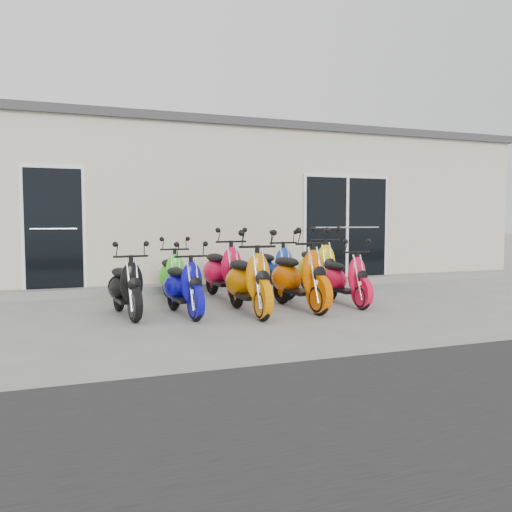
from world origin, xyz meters
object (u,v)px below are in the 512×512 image
at_px(scooter_back_blue, 274,263).
at_px(scooter_back_yellow, 317,260).
at_px(scooter_back_green, 171,268).
at_px(scooter_front_orange_a, 248,272).
at_px(scooter_front_blue, 183,278).
at_px(scooter_back_red, 223,263).
at_px(scooter_front_orange_b, 299,268).
at_px(scooter_front_red, 345,272).
at_px(scooter_front_black, 125,278).

height_order(scooter_back_blue, scooter_back_yellow, scooter_back_yellow).
bearing_deg(scooter_back_green, scooter_front_orange_a, -62.46).
height_order(scooter_front_blue, scooter_back_yellow, scooter_back_yellow).
xyz_separation_m(scooter_back_green, scooter_back_yellow, (2.65, -0.11, 0.08)).
bearing_deg(scooter_front_blue, scooter_back_red, 46.02).
bearing_deg(scooter_back_yellow, scooter_back_blue, -178.27).
height_order(scooter_front_orange_b, scooter_front_red, scooter_front_orange_b).
bearing_deg(scooter_front_orange_a, scooter_front_orange_b, 7.40).
distance_m(scooter_front_orange_b, scooter_front_red, 0.86).
relative_size(scooter_front_black, scooter_front_orange_b, 0.86).
distance_m(scooter_front_black, scooter_back_red, 2.04).
distance_m(scooter_front_orange_a, scooter_front_red, 1.71).
bearing_deg(scooter_back_green, scooter_front_orange_b, -40.93).
xyz_separation_m(scooter_front_red, scooter_back_red, (-1.65, 1.26, 0.08)).
relative_size(scooter_front_orange_a, scooter_back_yellow, 0.98).
bearing_deg(scooter_back_green, scooter_back_yellow, -2.04).
relative_size(scooter_front_blue, scooter_front_red, 1.00).
relative_size(scooter_front_blue, scooter_back_yellow, 0.85).
xyz_separation_m(scooter_back_red, scooter_back_blue, (0.95, 0.03, -0.02)).
relative_size(scooter_front_orange_a, scooter_back_blue, 1.03).
xyz_separation_m(scooter_front_blue, scooter_back_blue, (1.89, 1.31, 0.06)).
distance_m(scooter_front_blue, scooter_front_orange_b, 1.75).
bearing_deg(scooter_back_red, scooter_front_orange_a, -97.51).
relative_size(scooter_front_blue, scooter_back_blue, 0.89).
xyz_separation_m(scooter_front_orange_a, scooter_front_red, (1.70, 0.23, -0.08)).
height_order(scooter_front_black, scooter_front_red, scooter_front_black).
relative_size(scooter_front_orange_b, scooter_back_red, 1.01).
bearing_deg(scooter_front_orange_a, scooter_front_black, 165.49).
bearing_deg(scooter_front_black, scooter_front_orange_b, -14.33).
height_order(scooter_front_black, scooter_back_yellow, scooter_back_yellow).
distance_m(scooter_back_red, scooter_back_yellow, 1.78).
bearing_deg(scooter_back_green, scooter_front_black, -125.06).
xyz_separation_m(scooter_front_red, scooter_back_blue, (-0.70, 1.29, 0.06)).
height_order(scooter_front_blue, scooter_front_orange_a, scooter_front_orange_a).
bearing_deg(scooter_back_yellow, scooter_front_black, -158.40).
bearing_deg(scooter_back_red, scooter_back_blue, -4.13).
bearing_deg(scooter_front_orange_b, scooter_back_green, 132.90).
bearing_deg(scooter_front_red, scooter_back_yellow, 81.78).
bearing_deg(scooter_back_blue, scooter_back_yellow, -7.62).
bearing_deg(scooter_front_red, scooter_front_orange_a, -174.42).
height_order(scooter_front_orange_a, scooter_front_red, scooter_front_orange_a).
height_order(scooter_front_orange_a, scooter_back_red, scooter_back_red).
xyz_separation_m(scooter_front_black, scooter_back_green, (0.85, 1.20, 0.01)).
bearing_deg(scooter_front_black, scooter_front_red, -11.08).
relative_size(scooter_front_orange_b, scooter_back_yellow, 1.00).
distance_m(scooter_front_black, scooter_back_green, 1.47).
bearing_deg(scooter_back_red, scooter_back_green, 167.70).
bearing_deg(scooter_back_blue, scooter_front_red, -66.41).
bearing_deg(scooter_front_orange_a, scooter_back_red, 87.06).
distance_m(scooter_back_green, scooter_back_red, 0.87).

